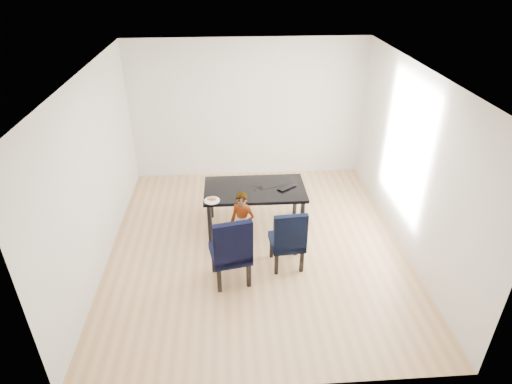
{
  "coord_description": "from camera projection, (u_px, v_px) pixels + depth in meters",
  "views": [
    {
      "loc": [
        -0.38,
        -5.4,
        4.05
      ],
      "look_at": [
        0.0,
        0.2,
        0.85
      ],
      "focal_mm": 30.0,
      "sensor_mm": 36.0,
      "label": 1
    }
  ],
  "objects": [
    {
      "name": "wall_right",
      "position": [
        412.0,
        164.0,
        6.17
      ],
      "size": [
        0.01,
        5.0,
        2.7
      ],
      "primitive_type": "cube",
      "color": "white",
      "rests_on": "ground"
    },
    {
      "name": "floor",
      "position": [
        257.0,
        245.0,
        6.71
      ],
      "size": [
        4.5,
        5.0,
        0.01
      ],
      "primitive_type": "cube",
      "color": "tan",
      "rests_on": "ground"
    },
    {
      "name": "chair_left",
      "position": [
        230.0,
        248.0,
        5.77
      ],
      "size": [
        0.61,
        0.62,
        1.07
      ],
      "primitive_type": "cube",
      "rotation": [
        0.0,
        0.0,
        0.19
      ],
      "color": "black",
      "rests_on": "floor"
    },
    {
      "name": "ceiling",
      "position": [
        257.0,
        72.0,
        5.37
      ],
      "size": [
        4.5,
        5.0,
        0.01
      ],
      "primitive_type": "cube",
      "color": "white",
      "rests_on": "wall_back"
    },
    {
      "name": "child",
      "position": [
        242.0,
        224.0,
        6.31
      ],
      "size": [
        0.44,
        0.37,
        1.03
      ],
      "primitive_type": "imported",
      "rotation": [
        0.0,
        0.0,
        -0.39
      ],
      "color": "orange",
      "rests_on": "floor"
    },
    {
      "name": "cable_tangle",
      "position": [
        259.0,
        189.0,
        6.74
      ],
      "size": [
        0.2,
        0.2,
        0.01
      ],
      "primitive_type": "torus",
      "rotation": [
        0.0,
        0.0,
        0.37
      ],
      "color": "black",
      "rests_on": "dining_table"
    },
    {
      "name": "wall_left",
      "position": [
        95.0,
        173.0,
        5.91
      ],
      "size": [
        0.01,
        5.0,
        2.7
      ],
      "primitive_type": "cube",
      "color": "white",
      "rests_on": "ground"
    },
    {
      "name": "wall_front",
      "position": [
        276.0,
        292.0,
        3.87
      ],
      "size": [
        4.5,
        0.01,
        2.7
      ],
      "primitive_type": "cube",
      "color": "white",
      "rests_on": "ground"
    },
    {
      "name": "plate",
      "position": [
        212.0,
        201.0,
        6.43
      ],
      "size": [
        0.24,
        0.24,
        0.01
      ],
      "primitive_type": "cylinder",
      "rotation": [
        0.0,
        0.0,
        -0.02
      ],
      "color": "white",
      "rests_on": "dining_table"
    },
    {
      "name": "laptop",
      "position": [
        285.0,
        186.0,
        6.82
      ],
      "size": [
        0.41,
        0.38,
        0.03
      ],
      "primitive_type": "imported",
      "rotation": [
        0.0,
        0.0,
        3.8
      ],
      "color": "black",
      "rests_on": "dining_table"
    },
    {
      "name": "chair_right",
      "position": [
        287.0,
        237.0,
        6.08
      ],
      "size": [
        0.5,
        0.52,
        0.97
      ],
      "primitive_type": "cube",
      "rotation": [
        0.0,
        0.0,
        0.08
      ],
      "color": "black",
      "rests_on": "floor"
    },
    {
      "name": "sandwich",
      "position": [
        212.0,
        198.0,
        6.41
      ],
      "size": [
        0.17,
        0.12,
        0.06
      ],
      "primitive_type": "ellipsoid",
      "rotation": [
        0.0,
        0.0,
        0.38
      ],
      "color": "#B46640",
      "rests_on": "plate"
    },
    {
      "name": "wall_back",
      "position": [
        248.0,
        110.0,
        8.21
      ],
      "size": [
        4.5,
        0.01,
        2.7
      ],
      "primitive_type": "cube",
      "color": "silver",
      "rests_on": "ground"
    },
    {
      "name": "dining_table",
      "position": [
        255.0,
        208.0,
        6.96
      ],
      "size": [
        1.6,
        0.9,
        0.75
      ],
      "primitive_type": "cube",
      "color": "black",
      "rests_on": "floor"
    }
  ]
}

